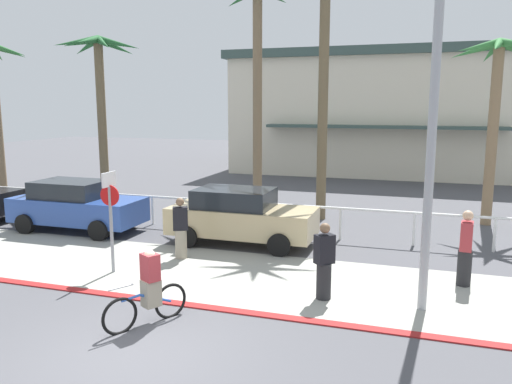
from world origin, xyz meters
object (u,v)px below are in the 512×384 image
palm_tree_1 (99,74)px  car_blue_1 (76,205)px  pedestrian_0 (181,231)px  car_tan_2 (240,216)px  pedestrian_1 (465,251)px  palm_tree_4 (497,86)px  cyclist_blue_0 (149,289)px  palm_tree_2 (257,51)px  palm_tree_3 (325,14)px  pedestrian_2 (324,264)px  stop_sign_bike_lane (110,208)px  streetlight_curb (434,100)px

palm_tree_1 → car_blue_1: palm_tree_1 is taller
car_blue_1 → pedestrian_0: 5.05m
car_tan_2 → pedestrian_0: bearing=-118.5°
car_tan_2 → pedestrian_1: size_ratio=2.44×
palm_tree_4 → cyclist_blue_0: 13.77m
palm_tree_2 → palm_tree_3: bearing=-12.9°
pedestrian_2 → pedestrian_0: bearing=158.1°
pedestrian_0 → pedestrian_1: (7.22, 0.10, 0.05)m
pedestrian_0 → pedestrian_1: bearing=0.8°
palm_tree_3 → car_tan_2: bearing=-111.7°
stop_sign_bike_lane → car_blue_1: 5.01m
streetlight_curb → pedestrian_0: 7.45m
streetlight_curb → palm_tree_2: 10.85m
pedestrian_0 → pedestrian_1: pedestrian_1 is taller
car_blue_1 → cyclist_blue_0: bearing=-43.7°
palm_tree_2 → car_blue_1: (-4.74, -4.95, -5.32)m
palm_tree_4 → pedestrian_1: bearing=-100.1°
palm_tree_2 → cyclist_blue_0: palm_tree_2 is taller
pedestrian_0 → stop_sign_bike_lane: bearing=-124.8°
stop_sign_bike_lane → pedestrian_1: (8.33, 1.70, -0.83)m
streetlight_curb → pedestrian_1: bearing=65.2°
car_tan_2 → streetlight_curb: bearing=-36.0°
car_tan_2 → pedestrian_0: pedestrian_0 is taller
palm_tree_2 → pedestrian_2: size_ratio=5.05×
car_tan_2 → pedestrian_1: 6.44m
streetlight_curb → pedestrian_2: streetlight_curb is taller
streetlight_curb → palm_tree_3: (-3.59, 8.01, 3.04)m
palm_tree_1 → palm_tree_2: (6.40, 0.90, 0.80)m
streetlight_curb → cyclist_blue_0: streetlight_curb is taller
palm_tree_3 → pedestrian_1: 9.92m
cyclist_blue_0 → pedestrian_1: (5.93, 4.09, 0.15)m
cyclist_blue_0 → pedestrian_0: (-1.30, 3.98, 0.09)m
cyclist_blue_0 → pedestrian_0: pedestrian_0 is taller
pedestrian_2 → cyclist_blue_0: bearing=-142.6°
palm_tree_2 → palm_tree_4: bearing=2.0°
palm_tree_4 → pedestrian_0: bearing=-140.3°
pedestrian_2 → palm_tree_3: bearing=101.2°
streetlight_curb → pedestrian_1: 4.08m
palm_tree_4 → streetlight_curb: bearing=-103.6°
stop_sign_bike_lane → palm_tree_2: palm_tree_2 is taller
palm_tree_1 → car_blue_1: size_ratio=1.57×
palm_tree_1 → palm_tree_2: size_ratio=0.80×
palm_tree_1 → pedestrian_1: size_ratio=3.84×
palm_tree_2 → pedestrian_1: (7.21, -6.63, -5.35)m
car_tan_2 → cyclist_blue_0: 5.92m
palm_tree_2 → pedestrian_1: palm_tree_2 is taller
pedestrian_1 → streetlight_curb: bearing=-114.8°
palm_tree_4 → pedestrian_2: palm_tree_4 is taller
palm_tree_4 → cyclist_blue_0: palm_tree_4 is taller
palm_tree_4 → car_tan_2: palm_tree_4 is taller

